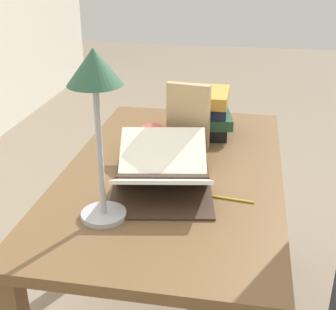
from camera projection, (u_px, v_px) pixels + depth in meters
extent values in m
cube|color=brown|center=(173.00, 174.00, 1.68)|extent=(1.30, 0.77, 0.03)
cube|color=brown|center=(259.00, 194.00, 2.32)|extent=(0.06, 0.06, 0.72)
cube|color=brown|center=(129.00, 183.00, 2.43)|extent=(0.06, 0.06, 0.72)
cube|color=#38281E|center=(162.00, 178.00, 1.59)|extent=(0.08, 0.31, 0.02)
cube|color=#38281E|center=(161.00, 199.00, 1.47)|extent=(0.29, 0.36, 0.01)
cube|color=#38281E|center=(163.00, 163.00, 1.71)|extent=(0.29, 0.36, 0.01)
cube|color=silver|center=(161.00, 182.00, 1.47)|extent=(0.26, 0.34, 0.11)
cube|color=silver|center=(163.00, 152.00, 1.67)|extent=(0.26, 0.34, 0.11)
cube|color=black|center=(200.00, 128.00, 1.97)|extent=(0.22, 0.24, 0.05)
cube|color=#234C2D|center=(200.00, 118.00, 1.96)|extent=(0.25, 0.29, 0.04)
cube|color=#1E284C|center=(200.00, 108.00, 1.94)|extent=(0.17, 0.22, 0.05)
cube|color=#BC8933|center=(201.00, 96.00, 1.92)|extent=(0.22, 0.23, 0.05)
cube|color=tan|center=(188.00, 116.00, 1.80)|extent=(0.06, 0.17, 0.26)
cylinder|color=#ADADB2|center=(104.00, 215.00, 1.38)|extent=(0.13, 0.13, 0.02)
cylinder|color=#ADADB2|center=(100.00, 152.00, 1.29)|extent=(0.02, 0.02, 0.39)
cone|color=#285138|center=(94.00, 66.00, 1.19)|extent=(0.15, 0.15, 0.10)
cylinder|color=#B74238|center=(153.00, 140.00, 1.79)|extent=(0.08, 0.08, 0.10)
torus|color=#B74238|center=(146.00, 144.00, 1.75)|extent=(0.06, 0.03, 0.06)
cylinder|color=gold|center=(231.00, 199.00, 1.47)|extent=(0.03, 0.15, 0.01)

